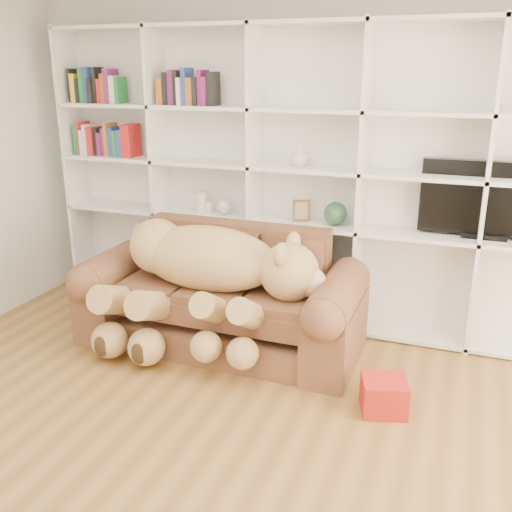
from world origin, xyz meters
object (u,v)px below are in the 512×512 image
at_px(sofa, 222,302).
at_px(teddy_bear, 204,273).
at_px(tv, 488,200).
at_px(gift_box, 384,395).

distance_m(sofa, teddy_bear, 0.34).
height_order(sofa, teddy_bear, teddy_bear).
height_order(teddy_bear, tv, tv).
xyz_separation_m(teddy_bear, tv, (1.89, 0.84, 0.52)).
relative_size(sofa, gift_box, 7.78).
relative_size(sofa, teddy_bear, 1.30).
relative_size(sofa, tv, 2.22).
bearing_deg(teddy_bear, sofa, 68.57).
bearing_deg(tv, gift_box, -112.63).
relative_size(teddy_bear, gift_box, 5.96).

